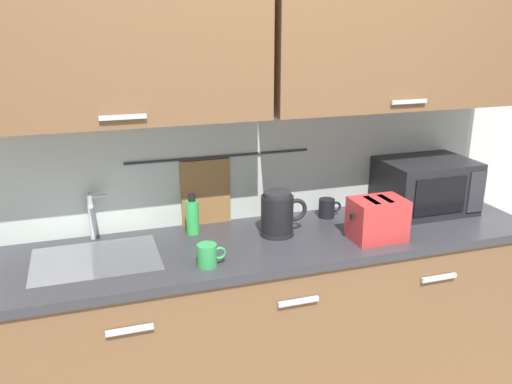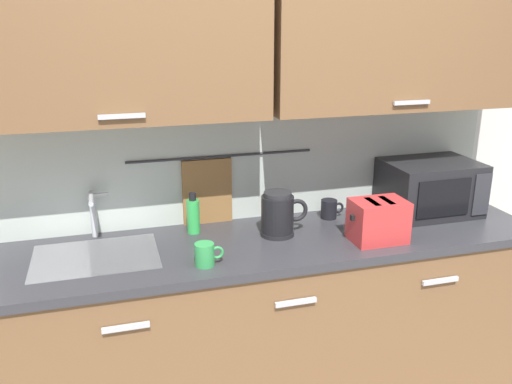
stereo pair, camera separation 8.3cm
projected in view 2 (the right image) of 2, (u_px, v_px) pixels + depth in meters
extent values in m
cube|color=brown|center=(272.00, 328.00, 2.61)|extent=(2.50, 0.60, 0.86)
cube|color=#B7B7BC|center=(126.00, 327.00, 2.05)|extent=(0.18, 0.02, 0.02)
cube|color=#B7B7BC|center=(296.00, 302.00, 2.23)|extent=(0.18, 0.02, 0.02)
cube|color=#B7B7BC|center=(440.00, 281.00, 2.41)|extent=(0.18, 0.02, 0.02)
cube|color=#333338|center=(273.00, 242.00, 2.48)|extent=(2.53, 0.63, 0.04)
cube|color=#9EA0A5|center=(97.00, 266.00, 2.30)|extent=(0.52, 0.38, 0.09)
cube|color=silver|center=(253.00, 148.00, 2.66)|extent=(3.70, 0.06, 2.50)
cube|color=beige|center=(255.00, 164.00, 2.65)|extent=(2.50, 0.01, 0.55)
cube|color=brown|center=(114.00, 34.00, 2.15)|extent=(1.24, 0.33, 0.70)
cube|color=#B7B7BC|center=(122.00, 116.00, 2.08)|extent=(0.18, 0.01, 0.02)
cube|color=brown|center=(397.00, 32.00, 2.48)|extent=(1.24, 0.33, 0.70)
cube|color=#B7B7BC|center=(412.00, 102.00, 2.41)|extent=(0.18, 0.01, 0.02)
cylinder|color=#333338|center=(221.00, 156.00, 2.58)|extent=(0.90, 0.01, 0.01)
cube|color=olive|center=(207.00, 194.00, 2.61)|extent=(0.24, 0.02, 0.34)
cylinder|color=#B2B5BA|center=(93.00, 214.00, 2.46)|extent=(0.03, 0.03, 0.22)
cylinder|color=#B2B5BA|center=(91.00, 199.00, 2.35)|extent=(0.02, 0.16, 0.02)
cube|color=#B2B5BA|center=(101.00, 194.00, 2.44)|extent=(0.07, 0.02, 0.01)
cube|color=black|center=(430.00, 187.00, 2.76)|extent=(0.46, 0.34, 0.27)
cube|color=black|center=(444.00, 198.00, 2.59)|extent=(0.29, 0.01, 0.18)
cube|color=#2D2D33|center=(482.00, 194.00, 2.65)|extent=(0.09, 0.01, 0.21)
cylinder|color=black|center=(277.00, 233.00, 2.51)|extent=(0.16, 0.16, 0.02)
cylinder|color=black|center=(277.00, 214.00, 2.48)|extent=(0.15, 0.15, 0.17)
cylinder|color=#262628|center=(278.00, 194.00, 2.45)|extent=(0.13, 0.13, 0.02)
torus|color=black|center=(296.00, 210.00, 2.50)|extent=(0.11, 0.02, 0.11)
cylinder|color=green|center=(193.00, 216.00, 2.51)|extent=(0.06, 0.06, 0.16)
cylinder|color=black|center=(192.00, 197.00, 2.48)|extent=(0.03, 0.03, 0.04)
cylinder|color=green|center=(205.00, 255.00, 2.19)|extent=(0.08, 0.08, 0.09)
torus|color=green|center=(217.00, 253.00, 2.20)|extent=(0.06, 0.01, 0.06)
cube|color=red|center=(378.00, 221.00, 2.42)|extent=(0.24, 0.17, 0.19)
cube|color=black|center=(372.00, 203.00, 2.38)|extent=(0.03, 0.12, 0.01)
cube|color=black|center=(387.00, 201.00, 2.40)|extent=(0.03, 0.12, 0.01)
cube|color=black|center=(352.00, 218.00, 2.37)|extent=(0.02, 0.02, 0.02)
cylinder|color=black|center=(329.00, 209.00, 2.70)|extent=(0.08, 0.08, 0.09)
torus|color=black|center=(338.00, 208.00, 2.72)|extent=(0.06, 0.01, 0.06)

